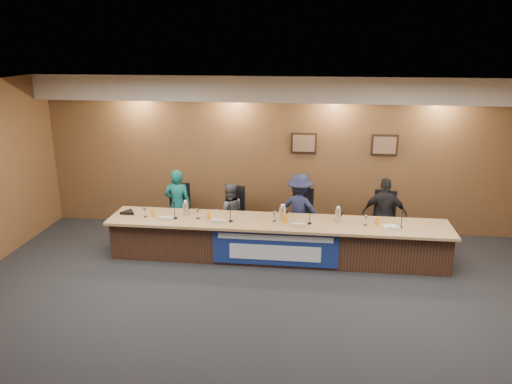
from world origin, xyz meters
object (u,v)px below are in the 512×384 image
Objects in this scene: carafe_mid at (283,213)px; carafe_right at (338,216)px; panelist_a at (178,205)px; panelist_c at (300,210)px; office_chair_d at (383,223)px; carafe_left at (186,209)px; speakerphone at (128,212)px; banner at (275,248)px; office_chair_c at (299,219)px; office_chair_a at (180,214)px; panelist_b at (229,213)px; dais_body at (277,241)px; office_chair_b at (230,217)px; panelist_d at (384,214)px.

carafe_mid is 0.98m from carafe_right.
panelist_a is 2.41m from panelist_c.
office_chair_d is 3.77m from carafe_left.
speakerphone is (-2.88, -0.03, -0.09)m from carafe_mid.
office_chair_c is at bearing 72.98° from banner.
carafe_right is at bearing 22.23° from banner.
carafe_right is (3.11, -0.79, 0.40)m from office_chair_a.
carafe_mid is at bearing 81.67° from panelist_c.
panelist_b is at bearing 131.44° from banner.
speakerphone is (-3.16, -0.71, 0.06)m from panelist_c.
panelist_a is 1.01× the size of panelist_c.
carafe_mid is (0.10, 0.04, 0.52)m from dais_body.
office_chair_a is (-2.03, 1.23, 0.10)m from banner.
office_chair_d is (2.98, 0.00, 0.00)m from office_chair_b.
office_chair_b is (1.04, 0.10, -0.24)m from panelist_a.
banner is 9.56× the size of carafe_mid.
panelist_a is at bearing -17.28° from panelist_b.
banner is (0.00, -0.41, 0.03)m from dais_body.
dais_body is 23.83× the size of carafe_right.
speakerphone is (-4.76, -0.81, 0.30)m from office_chair_d.
carafe_mid is at bearing -145.88° from office_chair_d.
panelist_d reaches higher than banner.
speakerphone is (-1.09, -0.05, -0.10)m from carafe_left.
office_chair_d is 4.84m from speakerphone.
dais_body is 2.13m from panelist_d.
carafe_left reaches higher than office_chair_b.
office_chair_c is (2.41, 0.00, 0.00)m from office_chair_a.
office_chair_c is (-1.60, 0.10, -0.22)m from panelist_d.
panelist_a is at bearing -100.96° from office_chair_a.
panelist_d is 6.09× the size of carafe_mid.
panelist_c is 5.87× the size of carafe_left.
carafe_right reaches higher than office_chair_a.
dais_body is 1.25m from panelist_b.
office_chair_b is 2.98m from office_chair_d.
panelist_a reaches higher than panelist_c.
panelist_c is 2.42m from office_chair_a.
panelist_c is 0.74m from carafe_mid.
panelist_c is 0.25m from office_chair_c.
dais_body is at bearing -154.95° from carafe_mid.
carafe_left is at bearing -145.22° from office_chair_c.
panelist_d is at bearing 16.95° from office_chair_b.
panelist_c reaches higher than carafe_left.
office_chair_b is (1.04, 0.00, 0.00)m from office_chair_a.
panelist_c reaches higher than office_chair_c.
carafe_right is at bearing 0.23° from speakerphone.
panelist_a is 6.27× the size of carafe_mid.
panelist_b is 4.73× the size of carafe_right.
panelist_a reaches higher than office_chair_b.
panelist_d is 2.92× the size of office_chair_c.
banner is 2.35m from panelist_a.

